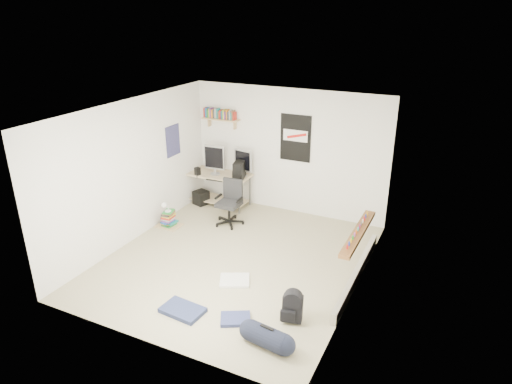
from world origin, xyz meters
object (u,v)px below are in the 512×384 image
at_px(office_chair, 229,200).
at_px(backpack, 293,308).
at_px(book_stack, 168,219).
at_px(duffel_bag, 267,337).
at_px(desk, 217,188).

bearing_deg(office_chair, backpack, -48.26).
xyz_separation_m(backpack, book_stack, (-3.18, 1.64, -0.05)).
height_order(backpack, duffel_bag, duffel_bag).
height_order(office_chair, duffel_bag, office_chair).
distance_m(desk, backpack, 4.14).
bearing_deg(office_chair, duffel_bag, -56.28).
bearing_deg(desk, book_stack, -104.02).
xyz_separation_m(backpack, duffel_bag, (-0.10, -0.59, -0.06)).
bearing_deg(backpack, book_stack, 139.88).
height_order(backpack, book_stack, backpack).
relative_size(desk, office_chair, 1.61).
relative_size(backpack, book_stack, 0.78).
height_order(desk, backpack, desk).
xyz_separation_m(office_chair, book_stack, (-1.00, -0.59, -0.34)).
xyz_separation_m(desk, backpack, (2.87, -2.97, -0.16)).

